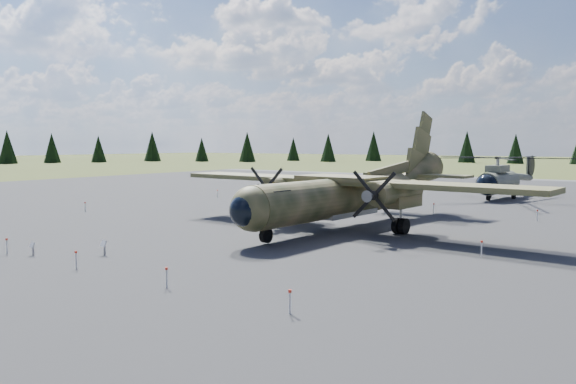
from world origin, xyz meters
The scene contains 8 objects.
ground centered at (0.00, 0.00, 0.00)m, with size 500.00×500.00×0.00m, color #485325.
apron centered at (0.00, 10.00, 0.00)m, with size 120.00×120.00×0.04m, color #5C5C61.
transport_plane centered at (5.91, 5.38, 2.59)m, with size 27.36×24.80×9.01m.
helicopter_near centered at (9.10, 31.77, 3.15)m, with size 18.75×21.20×4.44m.
info_placard_left centered at (-2.71, -12.85, 0.47)m, with size 0.48×0.27×0.70m.
info_placard_right centered at (0.28, -10.70, 0.52)m, with size 0.53×0.32×0.78m.
barrier_fence centered at (-0.46, -0.08, 0.51)m, with size 33.12×29.62×0.85m.
treeline centered at (7.12, 1.10, 4.65)m, with size 318.30×320.17×10.93m.
Camera 1 is at (24.59, -28.73, 5.75)m, focal length 35.00 mm.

